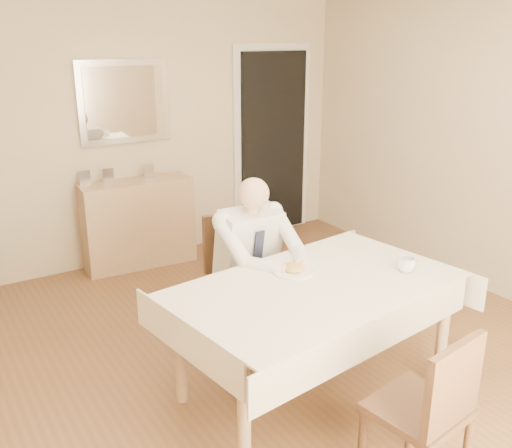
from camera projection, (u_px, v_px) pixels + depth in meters
room at (288, 184)px, 3.37m from camera, size 5.00×5.02×2.60m
doorway at (273, 144)px, 6.23m from camera, size 0.96×0.07×2.10m
mirror at (124, 102)px, 5.23m from camera, size 0.86×0.04×0.76m
dining_table at (315, 296)px, 3.37m from camera, size 1.84×1.23×0.75m
chair_far at (239, 269)px, 4.13m from camera, size 0.46×0.46×0.93m
chair_near at (431, 406)px, 2.67m from camera, size 0.46×0.47×0.87m
seated_man at (261, 261)px, 3.84m from camera, size 0.48×0.72×1.24m
plate at (293, 271)px, 3.50m from camera, size 0.26×0.26×0.02m
food at (293, 268)px, 3.49m from camera, size 0.14×0.14×0.06m
knife at (304, 270)px, 3.47m from camera, size 0.01×0.13×0.01m
fork at (294, 273)px, 3.43m from camera, size 0.01×0.13×0.01m
coffee_mug at (406, 265)px, 3.50m from camera, size 0.13×0.13×0.09m
sideboard at (138, 223)px, 5.47m from camera, size 1.06×0.41×0.83m
photo_frame_left at (85, 178)px, 5.15m from camera, size 0.10×0.02×0.14m
photo_frame_center at (108, 176)px, 5.24m from camera, size 0.10×0.02×0.14m
photo_frame_right at (149, 171)px, 5.42m from camera, size 0.10×0.02×0.14m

